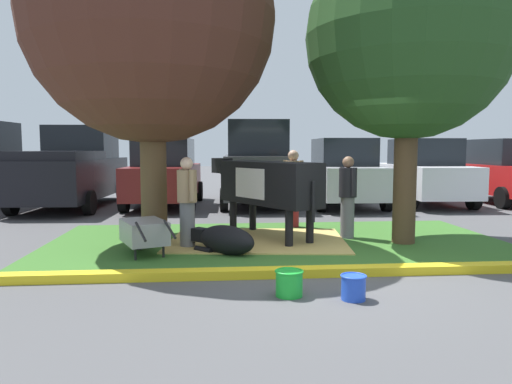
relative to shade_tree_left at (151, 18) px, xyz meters
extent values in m
plane|color=#4C4C4F|center=(2.77, -2.48, -4.03)|extent=(80.00, 80.00, 0.00)
cube|color=#386B28|center=(2.26, -0.24, -4.02)|extent=(8.35, 4.38, 0.02)
cube|color=yellow|center=(2.26, -2.58, -3.97)|extent=(9.55, 0.24, 0.12)
cube|color=tan|center=(1.90, -0.12, -4.00)|extent=(3.45, 2.74, 0.04)
cylinder|color=brown|center=(0.00, 0.00, -2.79)|extent=(0.47, 0.47, 2.48)
sphere|color=#4C281E|center=(0.00, 0.00, 0.02)|extent=(4.47, 4.47, 4.47)
cylinder|color=#4C3823|center=(4.53, -0.55, -2.82)|extent=(0.41, 0.41, 2.43)
sphere|color=#23471E|center=(4.53, -0.55, -0.34)|extent=(3.62, 3.62, 3.62)
cube|color=black|center=(2.14, 0.08, -2.95)|extent=(1.81, 2.32, 0.80)
cube|color=white|center=(2.06, 0.21, -2.95)|extent=(1.09, 1.14, 0.56)
cylinder|color=black|center=(1.44, 1.21, -2.85)|extent=(0.61, 0.71, 0.58)
cube|color=black|center=(1.27, 1.48, -2.67)|extent=(0.45, 0.51, 0.32)
cube|color=white|center=(1.17, 1.65, -2.71)|extent=(0.23, 0.21, 0.20)
cylinder|color=black|center=(1.48, 0.68, -3.69)|extent=(0.14, 0.14, 0.68)
cylinder|color=black|center=(1.90, 0.94, -3.69)|extent=(0.14, 0.14, 0.68)
cylinder|color=black|center=(2.39, -0.78, -3.69)|extent=(0.14, 0.14, 0.68)
cylinder|color=black|center=(2.80, -0.53, -3.69)|extent=(0.14, 0.14, 0.68)
cylinder|color=black|center=(2.77, -0.94, -3.20)|extent=(0.06, 0.06, 0.70)
ellipsoid|color=black|center=(1.30, -1.16, -3.79)|extent=(1.13, 1.10, 0.48)
cube|color=black|center=(0.86, -0.75, -3.77)|extent=(0.34, 0.34, 0.22)
cube|color=silver|center=(0.77, -0.66, -3.77)|extent=(0.11, 0.11, 0.16)
cylinder|color=black|center=(0.92, -1.05, -3.97)|extent=(0.32, 0.31, 0.10)
cylinder|color=maroon|center=(2.81, 1.36, -3.60)|extent=(0.26, 0.26, 0.86)
cylinder|color=#9E7F5B|center=(2.81, 1.36, -2.87)|extent=(0.34, 0.34, 0.59)
sphere|color=tan|center=(2.81, 1.36, -2.45)|extent=(0.23, 0.23, 0.23)
cylinder|color=#9E7F5B|center=(2.96, 1.19, -2.84)|extent=(0.09, 0.09, 0.56)
cylinder|color=#9E7F5B|center=(2.66, 1.52, -2.84)|extent=(0.09, 0.09, 0.56)
cylinder|color=slate|center=(3.64, 0.01, -3.63)|extent=(0.26, 0.26, 0.81)
cylinder|color=black|center=(3.64, 0.01, -2.95)|extent=(0.34, 0.34, 0.55)
sphere|color=#8C664C|center=(3.64, 0.01, -2.56)|extent=(0.22, 0.22, 0.22)
cylinder|color=black|center=(3.69, -0.21, -2.92)|extent=(0.09, 0.09, 0.53)
cylinder|color=black|center=(3.58, 0.22, -2.92)|extent=(0.09, 0.09, 0.53)
cylinder|color=slate|center=(0.64, -0.61, -3.63)|extent=(0.26, 0.26, 0.81)
cylinder|color=#9E7F5B|center=(0.64, -0.61, -2.94)|extent=(0.34, 0.34, 0.56)
sphere|color=beige|center=(0.64, -0.61, -2.56)|extent=(0.22, 0.22, 0.22)
cylinder|color=#9E7F5B|center=(0.54, -0.42, -2.92)|extent=(0.09, 0.09, 0.53)
cylinder|color=#9E7F5B|center=(0.73, -0.81, -2.92)|extent=(0.09, 0.09, 0.53)
cube|color=gray|center=(-0.02, -1.16, -3.63)|extent=(0.90, 1.06, 0.36)
cylinder|color=black|center=(-0.22, -0.70, -3.85)|extent=(0.23, 0.37, 0.36)
cylinder|color=black|center=(-0.11, -1.52, -3.91)|extent=(0.04, 0.04, 0.24)
cylinder|color=black|center=(0.30, -1.35, -3.91)|extent=(0.04, 0.04, 0.24)
cylinder|color=black|center=(0.03, -1.85, -3.51)|extent=(0.24, 0.50, 0.23)
cylinder|color=black|center=(0.43, -1.68, -3.51)|extent=(0.24, 0.50, 0.23)
cylinder|color=green|center=(1.97, -3.42, -3.88)|extent=(0.32, 0.32, 0.30)
torus|color=green|center=(1.97, -3.42, -3.73)|extent=(0.34, 0.34, 0.02)
cylinder|color=blue|center=(2.69, -3.62, -3.89)|extent=(0.28, 0.28, 0.28)
torus|color=blue|center=(2.69, -3.62, -3.75)|extent=(0.30, 0.30, 0.02)
cylinder|color=black|center=(-4.86, 6.83, -3.71)|extent=(0.25, 0.65, 0.64)
cube|color=black|center=(-3.06, 5.58, -3.16)|extent=(2.24, 5.49, 1.10)
cube|color=black|center=(-3.01, 6.52, -2.11)|extent=(1.92, 1.88, 1.00)
cube|color=black|center=(-3.11, 4.37, -2.49)|extent=(2.02, 2.78, 0.24)
cylinder|color=black|center=(-3.98, 7.38, -3.71)|extent=(0.25, 0.65, 0.64)
cylinder|color=black|center=(-1.98, 7.29, -3.71)|extent=(0.25, 0.65, 0.64)
cylinder|color=black|center=(-4.14, 3.87, -3.71)|extent=(0.25, 0.65, 0.64)
cylinder|color=black|center=(-2.14, 3.78, -3.71)|extent=(0.25, 0.65, 0.64)
cube|color=maroon|center=(-0.37, 5.58, -3.26)|extent=(2.00, 4.48, 0.90)
cube|color=black|center=(-0.37, 5.58, -2.41)|extent=(1.68, 2.27, 0.80)
cylinder|color=black|center=(-1.21, 7.05, -3.71)|extent=(0.25, 0.65, 0.64)
cylinder|color=black|center=(0.59, 6.97, -3.71)|extent=(0.25, 0.65, 0.64)
cylinder|color=black|center=(-1.33, 4.20, -3.71)|extent=(0.25, 0.65, 0.64)
cylinder|color=black|center=(0.46, 4.12, -3.71)|extent=(0.25, 0.65, 0.64)
cube|color=#3D3D42|center=(2.39, 5.64, -3.11)|extent=(2.11, 4.68, 1.20)
cube|color=black|center=(2.39, 5.64, -2.01)|extent=(1.82, 3.27, 1.00)
cylinder|color=black|center=(1.51, 7.18, -3.71)|extent=(0.25, 0.65, 0.64)
cylinder|color=black|center=(3.40, 7.09, -3.71)|extent=(0.25, 0.65, 0.64)
cylinder|color=black|center=(1.37, 4.19, -3.71)|extent=(0.25, 0.65, 0.64)
cylinder|color=black|center=(3.27, 4.11, -3.71)|extent=(0.25, 0.65, 0.64)
cube|color=silver|center=(4.97, 5.25, -3.26)|extent=(2.00, 4.48, 0.90)
cube|color=black|center=(4.97, 5.25, -2.41)|extent=(1.68, 2.27, 0.80)
cylinder|color=black|center=(4.14, 6.72, -3.71)|extent=(0.25, 0.65, 0.64)
cylinder|color=black|center=(5.94, 6.64, -3.71)|extent=(0.25, 0.65, 0.64)
cylinder|color=black|center=(4.01, 3.86, -3.71)|extent=(0.25, 0.65, 0.64)
cylinder|color=black|center=(5.81, 3.78, -3.71)|extent=(0.25, 0.65, 0.64)
cube|color=silver|center=(7.57, 5.41, -3.26)|extent=(2.00, 4.48, 0.90)
cube|color=black|center=(7.57, 5.41, -2.41)|extent=(1.68, 2.27, 0.80)
cylinder|color=black|center=(6.73, 6.88, -3.71)|extent=(0.25, 0.65, 0.64)
cylinder|color=black|center=(8.53, 6.80, -3.71)|extent=(0.25, 0.65, 0.64)
cylinder|color=black|center=(6.60, 4.02, -3.71)|extent=(0.25, 0.65, 0.64)
cylinder|color=black|center=(8.40, 3.94, -3.71)|extent=(0.25, 0.65, 0.64)
cube|color=red|center=(10.30, 5.43, -3.26)|extent=(2.00, 4.48, 0.90)
cube|color=black|center=(10.30, 5.43, -2.41)|extent=(1.68, 2.27, 0.80)
cylinder|color=black|center=(9.46, 6.90, -3.71)|extent=(0.25, 0.65, 0.64)
cylinder|color=black|center=(11.26, 6.82, -3.71)|extent=(0.25, 0.65, 0.64)
cylinder|color=black|center=(9.34, 4.05, -3.71)|extent=(0.25, 0.65, 0.64)
camera|label=1|loc=(1.11, -8.83, -2.30)|focal=33.42mm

